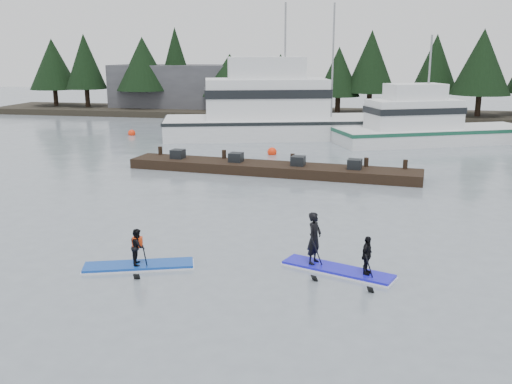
% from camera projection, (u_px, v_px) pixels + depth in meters
% --- Properties ---
extents(ground, '(160.00, 160.00, 0.00)m').
position_uv_depth(ground, '(216.00, 276.00, 16.87)').
color(ground, slate).
rests_on(ground, ground).
extents(far_shore, '(70.00, 8.00, 0.60)m').
position_uv_depth(far_shore, '(327.00, 114.00, 56.76)').
color(far_shore, '#2D281E').
rests_on(far_shore, ground).
extents(treeline, '(60.00, 4.00, 8.00)m').
position_uv_depth(treeline, '(327.00, 117.00, 56.83)').
color(treeline, black).
rests_on(treeline, ground).
extents(waterfront_building, '(18.00, 6.00, 5.00)m').
position_uv_depth(waterfront_building, '(198.00, 89.00, 60.80)').
color(waterfront_building, '#4C4C51').
rests_on(waterfront_building, ground).
extents(fishing_boat_large, '(21.03, 11.11, 11.14)m').
position_uv_depth(fishing_boat_large, '(289.00, 125.00, 43.94)').
color(fishing_boat_large, white).
rests_on(fishing_boat_large, ground).
extents(fishing_boat_medium, '(14.51, 9.48, 8.45)m').
position_uv_depth(fishing_boat_medium, '(429.00, 135.00, 40.91)').
color(fishing_boat_medium, white).
rests_on(fishing_boat_medium, ground).
extents(floating_dock, '(16.07, 3.75, 0.53)m').
position_uv_depth(floating_dock, '(271.00, 169.00, 30.86)').
color(floating_dock, black).
rests_on(floating_dock, ground).
extents(buoy_b, '(0.60, 0.60, 0.60)m').
position_uv_depth(buoy_b, '(272.00, 155.00, 36.54)').
color(buoy_b, '#FF2F0C').
rests_on(buoy_b, ground).
extents(buoy_a, '(0.57, 0.57, 0.57)m').
position_uv_depth(buoy_a, '(132.00, 135.00, 44.83)').
color(buoy_a, '#FF2F0C').
rests_on(buoy_a, ground).
extents(paddleboard_solo, '(3.39, 1.84, 1.75)m').
position_uv_depth(paddleboard_solo, '(138.00, 257.00, 17.44)').
color(paddleboard_solo, '#1140A5').
rests_on(paddleboard_solo, ground).
extents(paddleboard_duo, '(3.47, 1.96, 2.23)m').
position_uv_depth(paddleboard_duo, '(335.00, 253.00, 17.12)').
color(paddleboard_duo, '#1916D3').
rests_on(paddleboard_duo, ground).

